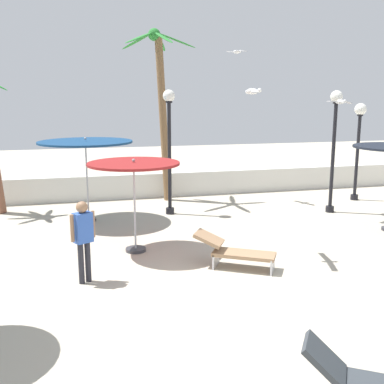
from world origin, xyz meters
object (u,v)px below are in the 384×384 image
object	(u,v)px
lamp_post_3	(169,136)
guest_0	(83,234)
seagull_2	(253,91)
patio_umbrella_0	(86,145)
seagull_0	(341,102)
lamp_post_1	(334,135)
palm_tree_0	(161,98)
lamp_post_2	(359,134)
patio_umbrella_1	(134,170)
lounge_chair_0	(234,251)
seagull_1	(237,52)

from	to	relation	value
lamp_post_3	guest_0	bearing A→B (deg)	-118.84
guest_0	seagull_2	xyz separation A→B (m)	(3.95, 0.72, 2.90)
lamp_post_3	guest_0	distance (m)	6.26
patio_umbrella_0	seagull_0	xyz separation A→B (m)	(7.72, -1.53, 1.29)
lamp_post_1	guest_0	xyz separation A→B (m)	(-8.25, -4.21, -1.55)
palm_tree_0	seagull_2	distance (m)	6.79
palm_tree_0	lamp_post_3	bearing A→B (deg)	-93.74
lamp_post_3	seagull_0	size ratio (longest dim) A/B	3.78
lamp_post_1	lamp_post_2	xyz separation A→B (m)	(1.92, 1.48, -0.14)
patio_umbrella_0	lamp_post_1	world-z (taller)	lamp_post_1
guest_0	seagull_2	distance (m)	4.95
patio_umbrella_1	lamp_post_1	bearing A→B (deg)	19.40
lamp_post_3	lounge_chair_0	bearing A→B (deg)	-85.80
patio_umbrella_1	lamp_post_2	bearing A→B (deg)	23.90
patio_umbrella_0	guest_0	distance (m)	5.23
guest_0	seagull_2	bearing A→B (deg)	10.27
patio_umbrella_1	lamp_post_3	world-z (taller)	lamp_post_3
palm_tree_0	lounge_chair_0	size ratio (longest dim) A/B	3.35
lamp_post_2	lamp_post_3	distance (m)	7.25
seagull_2	guest_0	bearing A→B (deg)	-169.73
guest_0	lamp_post_3	bearing A→B (deg)	61.16
guest_0	seagull_1	bearing A→B (deg)	49.99
lamp_post_1	seagull_1	xyz separation A→B (m)	(-2.50, 2.65, 2.81)
lamp_post_1	seagull_0	distance (m)	1.30
seagull_0	seagull_1	world-z (taller)	seagull_1
patio_umbrella_0	seagull_1	distance (m)	6.53
patio_umbrella_1	palm_tree_0	world-z (taller)	palm_tree_0
patio_umbrella_0	lamp_post_3	distance (m)	2.69
lounge_chair_0	seagull_0	world-z (taller)	seagull_0
patio_umbrella_0	lamp_post_3	bearing A→B (deg)	5.67
patio_umbrella_1	lamp_post_2	size ratio (longest dim) A/B	0.65
lounge_chair_0	lamp_post_2	bearing A→B (deg)	39.67
seagull_1	guest_0	bearing A→B (deg)	-130.01
seagull_0	patio_umbrella_1	bearing A→B (deg)	-165.22
patio_umbrella_0	guest_0	size ratio (longest dim) A/B	1.63
patio_umbrella_1	lounge_chair_0	distance (m)	3.16
patio_umbrella_0	seagull_0	distance (m)	7.97
patio_umbrella_1	lounge_chair_0	size ratio (longest dim) A/B	1.27
guest_0	seagull_0	xyz separation A→B (m)	(7.98, 3.52, 2.62)
patio_umbrella_0	palm_tree_0	world-z (taller)	palm_tree_0
guest_0	seagull_2	world-z (taller)	seagull_2
lamp_post_1	guest_0	bearing A→B (deg)	-152.98
lamp_post_3	guest_0	world-z (taller)	lamp_post_3
seagull_2	lamp_post_1	bearing A→B (deg)	39.10
patio_umbrella_1	lounge_chair_0	bearing A→B (deg)	-40.92
seagull_0	seagull_2	bearing A→B (deg)	-145.11
lounge_chair_0	patio_umbrella_0	bearing A→B (deg)	121.25
palm_tree_0	seagull_2	bearing A→B (deg)	-82.52
lamp_post_2	lamp_post_3	xyz separation A→B (m)	(-7.24, -0.37, 0.11)
lounge_chair_0	seagull_0	bearing A→B (deg)	37.02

